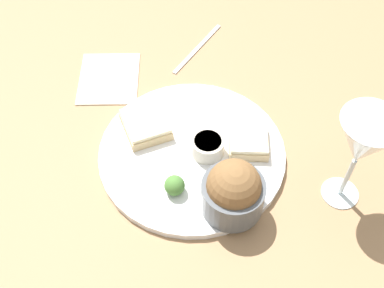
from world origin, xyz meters
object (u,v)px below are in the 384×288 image
at_px(salad_bowl, 233,191).
at_px(fork, 198,48).
at_px(cheese_toast_near, 146,124).
at_px(cheese_toast_far, 249,140).
at_px(sauce_ramekin, 208,146).
at_px(napkin, 109,78).
at_px(wine_glass, 363,144).

distance_m(salad_bowl, fork, 0.39).
bearing_deg(cheese_toast_near, cheese_toast_far, 48.58).
bearing_deg(sauce_ramekin, cheese_toast_near, -145.20).
bearing_deg(fork, sauce_ramekin, -27.03).
bearing_deg(cheese_toast_far, napkin, -153.84).
xyz_separation_m(cheese_toast_near, wine_glass, (0.27, 0.22, 0.11)).
distance_m(cheese_toast_near, fork, 0.25).
height_order(cheese_toast_near, cheese_toast_far, same).
bearing_deg(cheese_toast_near, napkin, -179.36).
bearing_deg(wine_glass, sauce_ramekin, -139.26).
bearing_deg(cheese_toast_far, wine_glass, 28.19).
xyz_separation_m(cheese_toast_far, wine_glass, (0.15, 0.08, 0.11)).
height_order(salad_bowl, sauce_ramekin, salad_bowl).
height_order(napkin, fork, same).
height_order(cheese_toast_near, fork, cheese_toast_near).
xyz_separation_m(cheese_toast_near, napkin, (-0.16, -0.00, -0.02)).
xyz_separation_m(cheese_toast_near, fork, (-0.15, 0.20, -0.02)).
xyz_separation_m(cheese_toast_far, napkin, (-0.29, -0.14, -0.02)).
bearing_deg(napkin, fork, 86.33).
bearing_deg(wine_glass, salad_bowl, -110.51).
height_order(cheese_toast_far, fork, cheese_toast_far).
bearing_deg(fork, salad_bowl, -22.53).
distance_m(wine_glass, fork, 0.45).
height_order(sauce_ramekin, fork, sauce_ramekin).
bearing_deg(salad_bowl, napkin, -172.57).
bearing_deg(sauce_ramekin, salad_bowl, -11.28).
bearing_deg(napkin, sauce_ramekin, 15.09).
bearing_deg(sauce_ramekin, cheese_toast_far, 71.76).
relative_size(salad_bowl, sauce_ramekin, 1.76).
xyz_separation_m(sauce_ramekin, cheese_toast_near, (-0.10, -0.07, -0.01)).
bearing_deg(cheese_toast_near, fork, 127.48).
relative_size(napkin, fork, 1.12).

